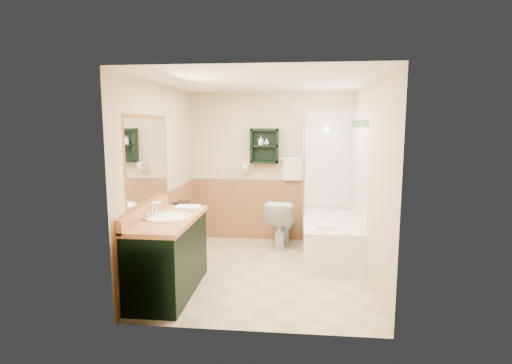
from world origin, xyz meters
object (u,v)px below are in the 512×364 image
object	(u,v)px
vanity	(169,255)
vanity_book	(175,194)
bathtub	(331,239)
soap_bottle_b	(267,142)
wall_shelf	(264,146)
toilet	(281,223)
soap_bottle_a	(261,143)
hair_dryer	(246,167)

from	to	relation	value
vanity	vanity_book	distance (m)	0.99
bathtub	vanity_book	xyz separation A→B (m)	(-2.08, -0.60, 0.71)
soap_bottle_b	vanity_book	bearing A→B (deg)	-129.73
wall_shelf	toilet	xyz separation A→B (m)	(0.29, -0.26, -1.19)
wall_shelf	soap_bottle_b	xyz separation A→B (m)	(0.03, -0.01, 0.05)
soap_bottle_a	bathtub	bearing A→B (deg)	-33.47
vanity	soap_bottle_b	bearing A→B (deg)	66.40
vanity	bathtub	world-z (taller)	vanity
hair_dryer	vanity	size ratio (longest dim) A/B	0.18
hair_dryer	toilet	size ratio (longest dim) A/B	0.32
vanity	bathtub	bearing A→B (deg)	36.36
toilet	hair_dryer	bearing A→B (deg)	-20.39
toilet	soap_bottle_a	distance (m)	1.31
wall_shelf	soap_bottle_a	bearing A→B (deg)	-174.77
hair_dryer	bathtub	bearing A→B (deg)	-29.31
vanity_book	hair_dryer	bearing A→B (deg)	66.53
toilet	soap_bottle_b	bearing A→B (deg)	-39.76
hair_dryer	vanity	world-z (taller)	hair_dryer
vanity_book	toilet	bearing A→B (deg)	44.08
vanity	soap_bottle_a	xyz separation A→B (m)	(0.84, 2.13, 1.16)
bathtub	vanity_book	size ratio (longest dim) A/B	6.53
hair_dryer	toilet	xyz separation A→B (m)	(0.59, -0.29, -0.84)
bathtub	soap_bottle_a	distance (m)	1.86
wall_shelf	hair_dryer	size ratio (longest dim) A/B	2.29
hair_dryer	soap_bottle_b	world-z (taller)	soap_bottle_b
bathtub	soap_bottle_a	xyz separation A→B (m)	(-1.08, 0.71, 1.33)
hair_dryer	toilet	world-z (taller)	hair_dryer
toilet	soap_bottle_b	xyz separation A→B (m)	(-0.25, 0.26, 1.24)
soap_bottle_a	soap_bottle_b	xyz separation A→B (m)	(0.09, 0.00, 0.01)
soap_bottle_b	hair_dryer	bearing A→B (deg)	174.87
vanity	bathtub	size ratio (longest dim) A/B	0.91
bathtub	soap_bottle_a	bearing A→B (deg)	146.53
soap_bottle_a	vanity	bearing A→B (deg)	-111.56
bathtub	soap_bottle_b	xyz separation A→B (m)	(-0.99, 0.71, 1.34)
hair_dryer	wall_shelf	bearing A→B (deg)	-4.76
vanity	soap_bottle_b	size ratio (longest dim) A/B	13.48
hair_dryer	bathtub	distance (m)	1.78
wall_shelf	vanity	bearing A→B (deg)	-112.77
toilet	vanity_book	distance (m)	1.82
bathtub	vanity_book	bearing A→B (deg)	-163.87
hair_dryer	bathtub	xyz separation A→B (m)	(1.33, -0.74, -0.93)
wall_shelf	vanity_book	xyz separation A→B (m)	(-1.06, -1.32, -0.57)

